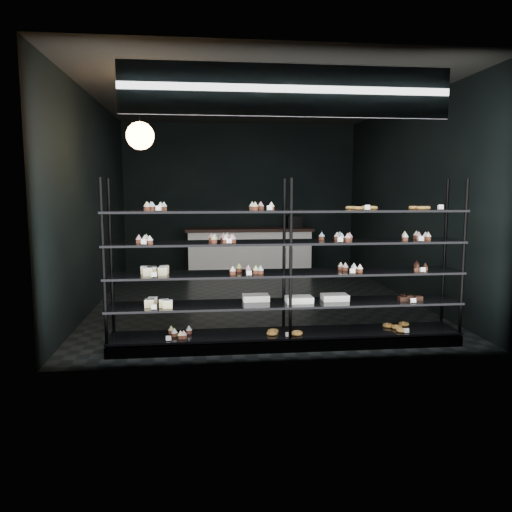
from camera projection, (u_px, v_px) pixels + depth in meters
name	position (u px, v px, depth m)	size (l,w,h in m)	color
room	(256.00, 201.00, 7.93)	(5.01, 6.01, 3.20)	black
display_shelf	(285.00, 292.00, 5.65)	(4.00, 0.50, 1.91)	black
signage	(288.00, 91.00, 4.89)	(3.30, 0.05, 0.50)	#0C0F3F
pendant_lamp	(140.00, 136.00, 6.19)	(0.34, 0.34, 0.90)	black
service_counter	(250.00, 251.00, 10.55)	(2.65, 0.65, 1.23)	white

